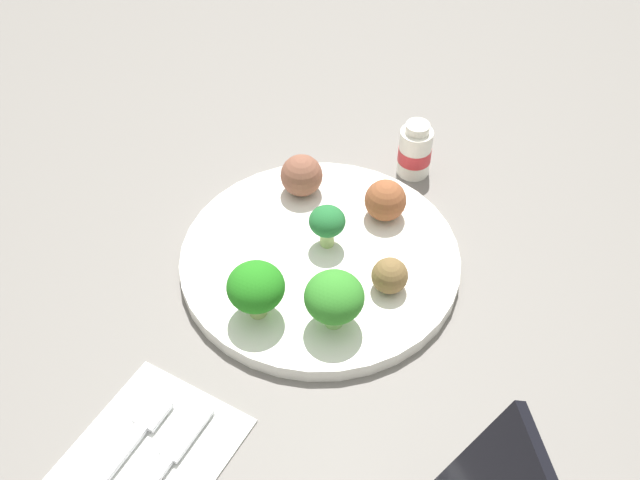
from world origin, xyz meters
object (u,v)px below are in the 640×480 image
at_px(broccoli_floret_back_left, 324,222).
at_px(knife, 160,469).
at_px(plate, 320,259).
at_px(yogurt_bottle, 415,151).
at_px(meatball_near_rim, 390,276).
at_px(meatball_far_rim, 302,175).
at_px(broccoli_floret_far_rim, 334,298).
at_px(napkin, 137,469).
at_px(fork, 125,448).
at_px(broccoli_floret_near_rim, 256,288).
at_px(meatball_center, 385,200).

xyz_separation_m(broccoli_floret_back_left, knife, (-0.27, 0.01, -0.04)).
distance_m(plate, yogurt_bottle, 0.18).
relative_size(meatball_near_rim, meatball_far_rim, 0.78).
bearing_deg(broccoli_floret_far_rim, broccoli_floret_back_left, 31.46).
bearing_deg(napkin, plate, -6.78).
distance_m(meatball_far_rim, fork, 0.33).
relative_size(fork, knife, 0.83).
xyz_separation_m(broccoli_floret_near_rim, meatball_far_rim, (0.17, 0.04, -0.01)).
height_order(broccoli_floret_near_rim, fork, broccoli_floret_near_rim).
bearing_deg(plate, yogurt_bottle, -9.86).
height_order(broccoli_floret_back_left, napkin, broccoli_floret_back_left).
relative_size(broccoli_floret_far_rim, meatball_center, 1.35).
xyz_separation_m(napkin, knife, (0.01, -0.02, 0.00)).
xyz_separation_m(meatball_far_rim, meatball_center, (0.01, -0.09, -0.00)).
bearing_deg(knife, broccoli_floret_back_left, -2.10).
distance_m(broccoli_floret_back_left, meatball_far_rim, 0.08).
bearing_deg(meatball_far_rim, plate, -141.32).
xyz_separation_m(broccoli_floret_back_left, meatball_far_rim, (0.06, 0.06, -0.01)).
distance_m(broccoli_floret_far_rim, broccoli_floret_near_rim, 0.07).
height_order(broccoli_floret_near_rim, broccoli_floret_back_left, broccoli_floret_near_rim).
bearing_deg(meatball_far_rim, meatball_center, -86.64).
height_order(plate, knife, plate).
bearing_deg(broccoli_floret_far_rim, napkin, 157.31).
height_order(broccoli_floret_far_rim, meatball_near_rim, broccoli_floret_far_rim).
relative_size(meatball_center, napkin, 0.25).
bearing_deg(plate, broccoli_floret_back_left, 11.86).
xyz_separation_m(broccoli_floret_far_rim, broccoli_floret_near_rim, (-0.02, 0.07, 0.00)).
relative_size(meatball_far_rim, knife, 0.31).
height_order(plate, broccoli_floret_near_rim, broccoli_floret_near_rim).
bearing_deg(broccoli_floret_far_rim, meatball_far_rim, 36.93).
bearing_deg(yogurt_bottle, broccoli_floret_far_rim, -175.54).
bearing_deg(plate, meatball_far_rim, 38.68).
xyz_separation_m(plate, fork, (-0.26, 0.05, -0.00)).
xyz_separation_m(plate, meatball_near_rim, (-0.01, -0.08, 0.03)).
height_order(meatball_far_rim, yogurt_bottle, yogurt_bottle).
height_order(broccoli_floret_far_rim, meatball_far_rim, broccoli_floret_far_rim).
xyz_separation_m(broccoli_floret_near_rim, fork, (-0.16, 0.03, -0.04)).
distance_m(broccoli_floret_far_rim, napkin, 0.22).
height_order(napkin, knife, knife).
bearing_deg(broccoli_floret_near_rim, broccoli_floret_far_rim, -72.38).
xyz_separation_m(broccoli_floret_back_left, meatball_center, (0.06, -0.04, -0.01)).
bearing_deg(fork, meatball_center, -14.17).
bearing_deg(broccoli_floret_far_rim, knife, 161.46).
bearing_deg(fork, yogurt_bottle, -10.46).
xyz_separation_m(broccoli_floret_far_rim, broccoli_floret_back_left, (0.09, 0.05, -0.01)).
xyz_separation_m(broccoli_floret_near_rim, napkin, (-0.17, 0.01, -0.05)).
xyz_separation_m(meatball_center, fork, (-0.34, 0.08, -0.03)).
relative_size(broccoli_floret_back_left, knife, 0.32).
relative_size(meatball_near_rim, yogurt_bottle, 0.52).
xyz_separation_m(meatball_far_rim, fork, (-0.33, -0.01, -0.03)).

